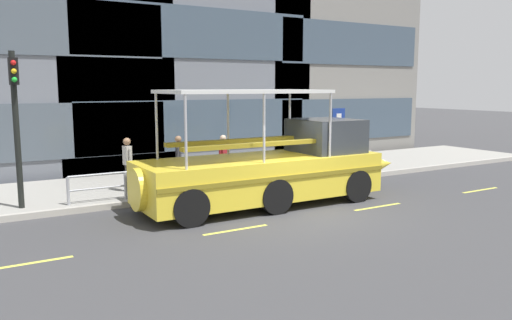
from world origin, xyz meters
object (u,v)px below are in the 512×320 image
object	(u,v)px
pedestrian_mid_left	(223,153)
traffic_light_pole	(16,115)
parking_sign	(338,129)
pedestrian_near_stern	(127,159)
duck_tour_boat	(276,168)
pedestrian_mid_right	(179,155)
pedestrian_near_bow	(305,146)

from	to	relation	value
pedestrian_mid_left	traffic_light_pole	bearing A→B (deg)	-172.69
parking_sign	pedestrian_near_stern	distance (m)	8.18
duck_tour_boat	pedestrian_mid_right	bearing A→B (deg)	116.07
pedestrian_near_stern	pedestrian_mid_right	bearing A→B (deg)	9.33
duck_tour_boat	traffic_light_pole	bearing A→B (deg)	160.24
pedestrian_mid_right	duck_tour_boat	bearing A→B (deg)	-63.93
duck_tour_boat	pedestrian_near_bow	xyz separation A→B (m)	(3.47, 3.24, 0.13)
pedestrian_near_stern	parking_sign	bearing A→B (deg)	-4.74
traffic_light_pole	pedestrian_mid_right	xyz separation A→B (m)	(5.12, 1.07, -1.59)
pedestrian_near_bow	pedestrian_near_stern	bearing A→B (deg)	-179.88
traffic_light_pole	pedestrian_mid_right	world-z (taller)	traffic_light_pole
duck_tour_boat	pedestrian_near_stern	bearing A→B (deg)	138.18
traffic_light_pole	pedestrian_near_bow	xyz separation A→B (m)	(10.33, 0.78, -1.56)
duck_tour_boat	pedestrian_near_stern	size ratio (longest dim) A/B	5.31
traffic_light_pole	parking_sign	size ratio (longest dim) A/B	1.70
pedestrian_mid_right	pedestrian_mid_left	bearing A→B (deg)	-7.33
traffic_light_pole	pedestrian_near_stern	world-z (taller)	traffic_light_pole
duck_tour_boat	pedestrian_mid_right	world-z (taller)	duck_tour_boat
parking_sign	pedestrian_mid_left	distance (m)	4.74
pedestrian_mid_left	pedestrian_near_stern	distance (m)	3.50
pedestrian_mid_right	pedestrian_near_stern	bearing A→B (deg)	-170.67
pedestrian_mid_right	pedestrian_near_stern	xyz separation A→B (m)	(-1.88, -0.31, 0.03)
pedestrian_mid_right	traffic_light_pole	bearing A→B (deg)	-168.15
pedestrian_near_bow	pedestrian_mid_left	size ratio (longest dim) A/B	1.05
pedestrian_near_stern	pedestrian_near_bow	bearing A→B (deg)	0.12
pedestrian_near_bow	parking_sign	bearing A→B (deg)	-33.38
duck_tour_boat	parking_sign	bearing A→B (deg)	29.52
traffic_light_pole	duck_tour_boat	xyz separation A→B (m)	(6.86, -2.46, -1.69)
pedestrian_near_bow	pedestrian_near_stern	size ratio (longest dim) A/B	1.00
parking_sign	pedestrian_mid_left	world-z (taller)	parking_sign
parking_sign	pedestrian_mid_left	bearing A→B (deg)	170.50
pedestrian_mid_right	pedestrian_near_stern	distance (m)	1.90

